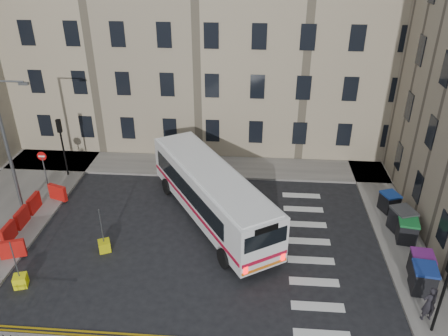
# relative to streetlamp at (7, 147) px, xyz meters

# --- Properties ---
(ground) EXTENTS (120.00, 120.00, 0.00)m
(ground) POSITION_rel_streetlamp_xyz_m (13.00, -2.00, -4.34)
(ground) COLOR black
(ground) RESTS_ON ground
(pavement_north) EXTENTS (36.00, 3.20, 0.15)m
(pavement_north) POSITION_rel_streetlamp_xyz_m (7.00, 6.60, -4.26)
(pavement_north) COLOR slate
(pavement_north) RESTS_ON ground
(pavement_east) EXTENTS (2.40, 26.00, 0.15)m
(pavement_east) POSITION_rel_streetlamp_xyz_m (22.00, 2.00, -4.26)
(pavement_east) COLOR slate
(pavement_east) RESTS_ON ground
(terrace_north) EXTENTS (38.30, 10.80, 17.20)m
(terrace_north) POSITION_rel_streetlamp_xyz_m (6.00, 13.50, 4.28)
(terrace_north) COLOR tan
(terrace_north) RESTS_ON ground
(traffic_light_east) EXTENTS (0.28, 0.22, 4.10)m
(traffic_light_east) POSITION_rel_streetlamp_xyz_m (21.60, -7.50, -1.47)
(traffic_light_east) COLOR black
(traffic_light_east) RESTS_ON pavement_east
(traffic_light_nw) EXTENTS (0.28, 0.22, 4.10)m
(traffic_light_nw) POSITION_rel_streetlamp_xyz_m (1.00, 4.50, -1.47)
(traffic_light_nw) COLOR black
(traffic_light_nw) RESTS_ON pavement_west
(streetlamp) EXTENTS (0.50, 0.22, 8.14)m
(streetlamp) POSITION_rel_streetlamp_xyz_m (0.00, 0.00, 0.00)
(streetlamp) COLOR #595B5E
(streetlamp) RESTS_ON pavement_west
(no_entry_north) EXTENTS (0.60, 0.08, 3.00)m
(no_entry_north) POSITION_rel_streetlamp_xyz_m (0.50, 2.50, -2.26)
(no_entry_north) COLOR #595B5E
(no_entry_north) RESTS_ON pavement_west
(roadworks_barriers) EXTENTS (1.66, 6.26, 1.00)m
(roadworks_barriers) POSITION_rel_streetlamp_xyz_m (1.16, -1.50, -3.69)
(roadworks_barriers) COLOR red
(roadworks_barriers) RESTS_ON pavement_west
(bus) EXTENTS (8.35, 11.21, 3.16)m
(bus) POSITION_rel_streetlamp_xyz_m (11.50, 0.17, -2.51)
(bus) COLOR white
(bus) RESTS_ON ground
(wheelie_bin_a) EXTENTS (1.20, 1.34, 1.34)m
(wheelie_bin_a) POSITION_rel_streetlamp_xyz_m (21.89, -5.09, -3.51)
(wheelie_bin_a) COLOR black
(wheelie_bin_a) RESTS_ON pavement_east
(wheelie_bin_b) EXTENTS (1.13, 1.27, 1.29)m
(wheelie_bin_b) POSITION_rel_streetlamp_xyz_m (22.09, -4.13, -3.54)
(wheelie_bin_b) COLOR black
(wheelie_bin_b) RESTS_ON pavement_east
(wheelie_bin_c) EXTENTS (1.19, 1.32, 1.29)m
(wheelie_bin_c) POSITION_rel_streetlamp_xyz_m (22.24, -1.28, -3.54)
(wheelie_bin_c) COLOR black
(wheelie_bin_c) RESTS_ON pavement_east
(wheelie_bin_d) EXTENTS (1.44, 1.54, 1.39)m
(wheelie_bin_d) POSITION_rel_streetlamp_xyz_m (22.21, -0.38, -3.48)
(wheelie_bin_d) COLOR black
(wheelie_bin_d) RESTS_ON pavement_east
(wheelie_bin_e) EXTENTS (1.23, 1.31, 1.16)m
(wheelie_bin_e) POSITION_rel_streetlamp_xyz_m (22.05, 1.67, -3.60)
(wheelie_bin_e) COLOR black
(wheelie_bin_e) RESTS_ON pavement_east
(pedestrian) EXTENTS (0.71, 0.53, 1.76)m
(pedestrian) POSITION_rel_streetlamp_xyz_m (21.52, -6.89, -3.31)
(pedestrian) COLOR black
(pedestrian) RESTS_ON pavement_east
(bollard_yellow) EXTENTS (0.75, 0.75, 0.60)m
(bollard_yellow) POSITION_rel_streetlamp_xyz_m (3.00, -6.16, -4.04)
(bollard_yellow) COLOR #EEEC0D
(bollard_yellow) RESTS_ON ground
(bollard_chevron) EXTENTS (0.79, 0.79, 0.60)m
(bollard_chevron) POSITION_rel_streetlamp_xyz_m (6.13, -3.25, -4.04)
(bollard_chevron) COLOR #C5C10B
(bollard_chevron) RESTS_ON ground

